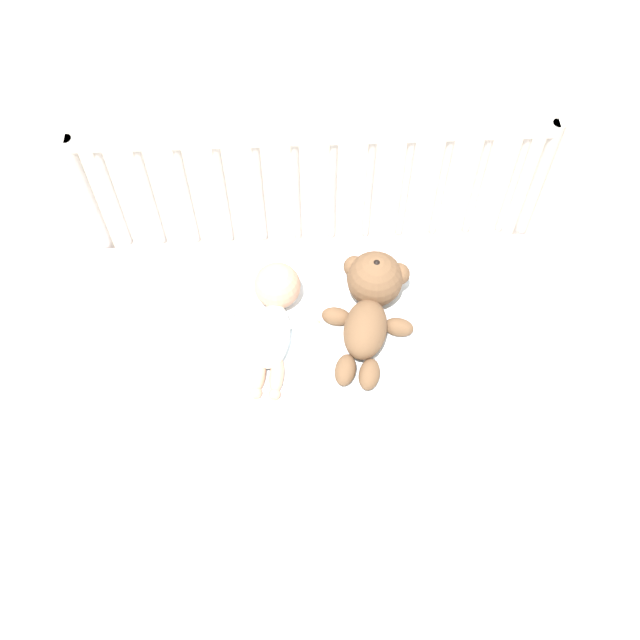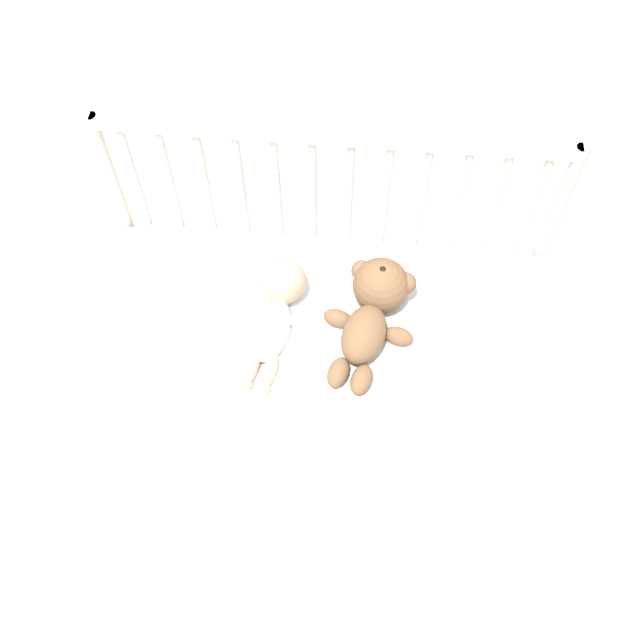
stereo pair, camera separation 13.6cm
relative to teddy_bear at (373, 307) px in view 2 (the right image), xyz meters
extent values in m
plane|color=tan|center=(-0.14, -0.04, -0.58)|extent=(12.00, 12.00, 0.00)
cube|color=silver|center=(-0.14, -0.04, -0.32)|extent=(1.27, 0.60, 0.52)
cylinder|color=beige|center=(-0.76, 0.29, -0.12)|extent=(0.04, 0.04, 0.93)
cylinder|color=beige|center=(0.48, 0.29, -0.12)|extent=(0.04, 0.04, 0.93)
cube|color=beige|center=(-0.14, 0.29, 0.33)|extent=(1.24, 0.03, 0.04)
cylinder|color=beige|center=(-0.69, 0.29, 0.12)|extent=(0.02, 0.02, 0.38)
cylinder|color=beige|center=(-0.59, 0.29, 0.12)|extent=(0.02, 0.02, 0.38)
cylinder|color=beige|center=(-0.49, 0.29, 0.12)|extent=(0.02, 0.02, 0.38)
cylinder|color=beige|center=(-0.39, 0.29, 0.12)|extent=(0.02, 0.02, 0.38)
cylinder|color=beige|center=(-0.29, 0.29, 0.12)|extent=(0.02, 0.02, 0.38)
cylinder|color=beige|center=(-0.19, 0.29, 0.12)|extent=(0.02, 0.02, 0.38)
cylinder|color=beige|center=(-0.09, 0.29, 0.12)|extent=(0.02, 0.02, 0.38)
cylinder|color=beige|center=(0.01, 0.29, 0.12)|extent=(0.02, 0.02, 0.38)
cylinder|color=beige|center=(0.11, 0.29, 0.12)|extent=(0.02, 0.02, 0.38)
cylinder|color=beige|center=(0.21, 0.29, 0.12)|extent=(0.02, 0.02, 0.38)
cylinder|color=beige|center=(0.31, 0.29, 0.12)|extent=(0.02, 0.02, 0.38)
cylinder|color=beige|center=(0.41, 0.29, 0.12)|extent=(0.02, 0.02, 0.38)
cube|color=white|center=(-0.13, -0.07, -0.06)|extent=(0.74, 0.49, 0.01)
ellipsoid|color=brown|center=(-0.02, -0.08, -0.01)|extent=(0.15, 0.20, 0.11)
sphere|color=brown|center=(0.02, 0.06, 0.01)|extent=(0.15, 0.15, 0.15)
sphere|color=beige|center=(0.02, 0.06, 0.05)|extent=(0.06, 0.06, 0.06)
sphere|color=black|center=(0.02, 0.06, 0.08)|extent=(0.02, 0.02, 0.02)
sphere|color=brown|center=(-0.04, 0.11, 0.02)|extent=(0.06, 0.06, 0.06)
sphere|color=brown|center=(0.08, 0.08, 0.02)|extent=(0.06, 0.06, 0.06)
ellipsoid|color=brown|center=(-0.09, -0.02, -0.04)|extent=(0.09, 0.07, 0.05)
ellipsoid|color=brown|center=(0.07, -0.06, -0.04)|extent=(0.09, 0.07, 0.05)
ellipsoid|color=brown|center=(-0.08, -0.19, -0.04)|extent=(0.08, 0.10, 0.05)
ellipsoid|color=brown|center=(-0.02, -0.20, -0.04)|extent=(0.08, 0.10, 0.05)
ellipsoid|color=white|center=(-0.27, -0.08, -0.03)|extent=(0.12, 0.21, 0.07)
sphere|color=tan|center=(-0.25, 0.06, 0.00)|extent=(0.13, 0.13, 0.13)
ellipsoid|color=white|center=(-0.34, -0.02, -0.05)|extent=(0.11, 0.05, 0.03)
ellipsoid|color=white|center=(-0.18, -0.04, -0.05)|extent=(0.11, 0.05, 0.03)
sphere|color=tan|center=(-0.37, -0.01, -0.05)|extent=(0.03, 0.03, 0.03)
sphere|color=tan|center=(-0.15, -0.04, -0.05)|extent=(0.03, 0.03, 0.03)
ellipsoid|color=tan|center=(-0.31, -0.18, -0.05)|extent=(0.05, 0.11, 0.04)
ellipsoid|color=tan|center=(-0.26, -0.19, -0.05)|extent=(0.05, 0.11, 0.04)
sphere|color=tan|center=(-0.31, -0.24, -0.05)|extent=(0.03, 0.03, 0.03)
sphere|color=tan|center=(-0.26, -0.24, -0.05)|extent=(0.03, 0.03, 0.03)
camera|label=1|loc=(-0.18, -1.05, 1.60)|focal=40.00mm
camera|label=2|loc=(-0.05, -1.05, 1.60)|focal=40.00mm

